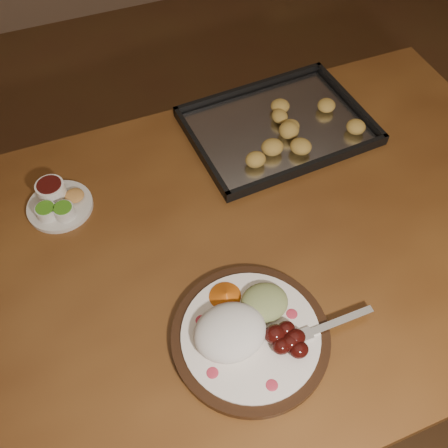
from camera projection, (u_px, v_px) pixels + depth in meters
name	position (u px, v px, depth m)	size (l,w,h in m)	color
ground	(218.00, 306.00, 1.78)	(4.00, 4.00, 0.00)	brown
dining_table	(230.00, 271.00, 1.11)	(1.51, 0.91, 0.75)	brown
dinner_plate	(248.00, 331.00, 0.90)	(0.37, 0.29, 0.07)	black
condiment_saucer	(57.00, 202.00, 1.08)	(0.14, 0.14, 0.05)	silver
baking_tray	(278.00, 126.00, 1.23)	(0.45, 0.34, 0.04)	black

